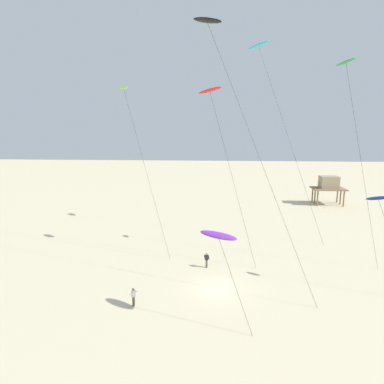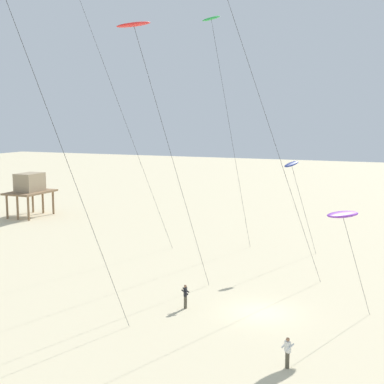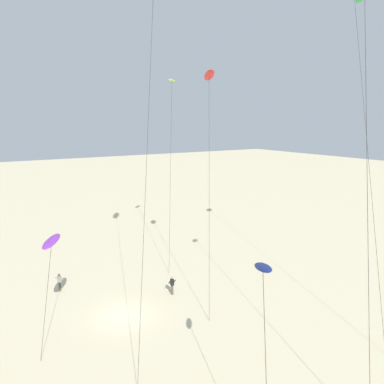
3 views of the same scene
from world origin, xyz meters
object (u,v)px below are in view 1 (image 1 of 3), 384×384
object	(u,v)px
kite_cyan	(259,47)
stilt_house	(329,184)
kite_lime	(125,92)
kite_red	(210,92)
kite_purple	(218,236)
kite_green	(347,66)
kite_flyer_nearest	(207,260)
kite_black	(208,23)
kite_flyer_middle	(133,297)
kite_navy	(379,199)

from	to	relation	value
kite_cyan	stilt_house	bearing A→B (deg)	47.91
kite_lime	kite_cyan	size ratio (longest dim) A/B	0.75
kite_red	kite_purple	xyz separation A→B (m)	(0.92, -13.77, -11.79)
kite_lime	kite_cyan	distance (m)	19.31
kite_green	kite_flyer_nearest	size ratio (longest dim) A/B	13.30
kite_cyan	kite_flyer_nearest	distance (m)	28.98
kite_purple	kite_green	bearing A→B (deg)	45.64
kite_purple	kite_flyer_nearest	size ratio (longest dim) A/B	4.40
stilt_house	kite_green	bearing A→B (deg)	-107.62
kite_lime	kite_flyer_nearest	size ratio (longest dim) A/B	11.87
kite_black	kite_flyer_nearest	distance (m)	23.56
kite_red	kite_cyan	bearing A→B (deg)	57.20
kite_black	kite_lime	size ratio (longest dim) A/B	1.27
kite_red	kite_green	world-z (taller)	kite_green
kite_cyan	kite_flyer_middle	bearing A→B (deg)	-119.70
kite_black	kite_green	distance (m)	15.53
kite_lime	kite_purple	size ratio (longest dim) A/B	2.70
kite_lime	kite_black	bearing A→B (deg)	-35.24
kite_navy	stilt_house	bearing A→B (deg)	77.38
kite_cyan	kite_purple	bearing A→B (deg)	-102.86
kite_flyer_middle	kite_flyer_nearest	bearing A→B (deg)	54.36
kite_flyer_nearest	kite_black	bearing A→B (deg)	-91.37
kite_black	kite_flyer_middle	distance (m)	25.26
kite_flyer_nearest	stilt_house	xyz separation A→B (m)	(23.55, 32.40, 3.20)
kite_lime	kite_navy	xyz separation A→B (m)	(25.38, -9.45, -10.50)
kite_purple	kite_navy	size ratio (longest dim) A/B	0.80
kite_navy	kite_flyer_nearest	xyz separation A→B (m)	(-15.45, 3.80, -7.79)
kite_flyer_nearest	kite_flyer_middle	distance (m)	10.30
kite_purple	stilt_house	xyz separation A→B (m)	(22.47, 42.47, -2.95)
kite_navy	kite_flyer_middle	world-z (taller)	kite_navy
kite_green	kite_flyer_nearest	bearing A→B (deg)	-166.22
kite_lime	kite_flyer_middle	world-z (taller)	kite_lime
kite_lime	kite_flyer_middle	bearing A→B (deg)	-74.32
kite_flyer_middle	stilt_house	size ratio (longest dim) A/B	0.27
kite_flyer_middle	kite_black	bearing A→B (deg)	49.64
kite_black	kite_red	xyz separation A→B (m)	(0.19, 5.04, -5.57)
kite_black	kite_green	xyz separation A→B (m)	(14.42, 4.87, -3.09)
stilt_house	kite_flyer_middle	bearing A→B (deg)	-125.94
kite_flyer_middle	kite_green	bearing A→B (deg)	30.27
kite_flyer_middle	stilt_house	bearing A→B (deg)	54.06
kite_cyan	kite_red	bearing A→B (deg)	-122.80
kite_flyer_middle	kite_red	bearing A→B (deg)	62.96
kite_flyer_nearest	kite_flyer_middle	bearing A→B (deg)	-125.64
kite_purple	stilt_house	size ratio (longest dim) A/B	1.17
kite_lime	kite_flyer_nearest	xyz separation A→B (m)	(9.93, -5.65, -18.29)
kite_black	kite_navy	xyz separation A→B (m)	(15.48, -2.45, -15.73)
kite_purple	kite_green	size ratio (longest dim) A/B	0.33
kite_red	kite_flyer_nearest	world-z (taller)	kite_red
kite_navy	kite_green	world-z (taller)	kite_green
kite_lime	kite_green	distance (m)	24.50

